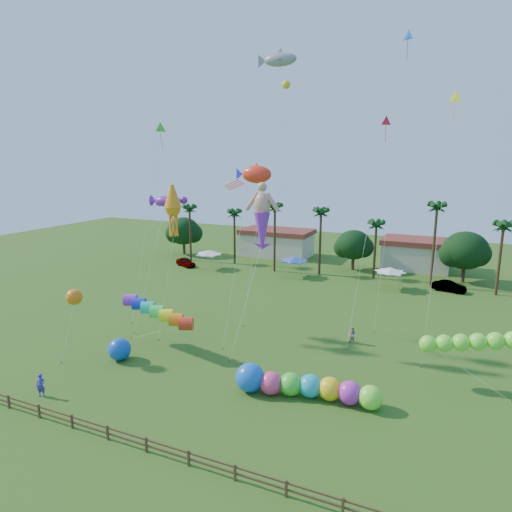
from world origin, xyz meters
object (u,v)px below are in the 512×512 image
at_px(caterpillar_inflatable, 301,386).
at_px(blue_ball, 120,349).
at_px(car_b, 449,286).
at_px(spectator_b, 352,335).
at_px(spectator_a, 41,385).
at_px(car_a, 186,262).

distance_m(caterpillar_inflatable, blue_ball, 16.60).
xyz_separation_m(car_b, blue_ball, (-25.58, -34.67, 0.30)).
xyz_separation_m(spectator_b, caterpillar_inflatable, (-1.18, -11.53, 0.10)).
bearing_deg(spectator_a, blue_ball, 58.39).
relative_size(spectator_b, blue_ball, 0.84).
xyz_separation_m(car_b, spectator_a, (-26.63, -42.06, 0.20)).
bearing_deg(car_a, caterpillar_inflatable, -110.99).
bearing_deg(caterpillar_inflatable, car_a, 125.23).
bearing_deg(car_a, spectator_b, -97.52).
distance_m(car_b, blue_ball, 43.09).
bearing_deg(spectator_b, car_b, 96.32).
height_order(spectator_a, caterpillar_inflatable, caterpillar_inflatable).
bearing_deg(blue_ball, car_a, 113.70).
relative_size(car_b, spectator_a, 2.35).
distance_m(car_a, spectator_b, 38.00).
xyz_separation_m(car_b, caterpillar_inflatable, (-8.98, -34.18, 0.24)).
bearing_deg(car_b, caterpillar_inflatable, 178.12).
bearing_deg(car_b, spectator_a, 160.51).
relative_size(car_a, blue_ball, 2.06).
xyz_separation_m(car_a, caterpillar_inflatable, (30.85, -31.98, 0.24)).
distance_m(car_a, car_b, 39.89).
bearing_deg(blue_ball, caterpillar_inflatable, 1.68).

